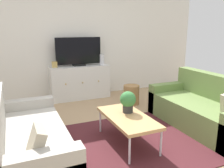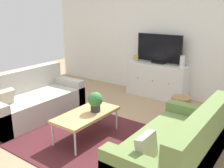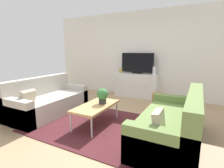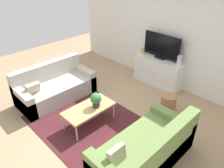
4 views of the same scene
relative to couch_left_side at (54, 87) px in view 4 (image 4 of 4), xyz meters
name	(u,v)px [view 4 (image 4 of 4)]	position (x,y,z in m)	size (l,w,h in m)	color
ground_plane	(96,121)	(1.44, 0.10, -0.28)	(10.00, 10.00, 0.00)	tan
wall_back	(170,34)	(1.44, 2.65, 1.07)	(6.40, 0.12, 2.70)	silver
area_rug	(90,124)	(1.44, -0.05, -0.27)	(2.50, 1.90, 0.01)	#4C1E23
couch_left_side	(54,87)	(0.00, 0.00, 0.00)	(0.88, 1.84, 0.84)	#B2ADA3
couch_right_side	(147,152)	(2.88, 0.00, 0.00)	(0.88, 1.84, 0.84)	olive
coffee_table	(89,109)	(1.41, -0.03, 0.10)	(0.53, 1.06, 0.41)	tan
potted_plant	(96,100)	(1.48, 0.10, 0.31)	(0.23, 0.23, 0.31)	#2D2D2D
tv_console	(158,71)	(1.40, 2.37, 0.10)	(1.35, 0.47, 0.76)	silver
flat_screen_tv	(162,46)	(1.40, 2.39, 0.80)	(1.04, 0.16, 0.64)	black
glass_vase	(179,60)	(1.96, 2.37, 0.60)	(0.11, 0.11, 0.24)	silver
mantel_clock	(143,50)	(0.85, 2.37, 0.55)	(0.11, 0.07, 0.13)	tan
wicker_basket	(168,103)	(2.30, 1.52, -0.08)	(0.34, 0.34, 0.41)	#9E7547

